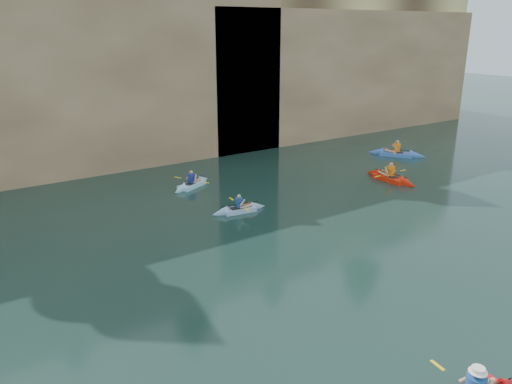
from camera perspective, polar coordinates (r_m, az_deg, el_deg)
cliff at (r=37.49m, az=-23.89°, el=13.42°), size 70.00×16.00×12.00m
cliff_slab_center at (r=30.80m, az=-17.42°, el=12.81°), size 24.00×2.40×11.40m
cliff_slab_east at (r=41.31m, az=10.95°, el=13.42°), size 26.00×2.40×9.84m
sea_cave_east at (r=33.85m, az=-3.39°, el=8.13°), size 5.00×1.00×4.50m
kayaker_ltblue_near at (r=23.34m, az=-1.95°, el=-1.98°), size 2.78×2.14×1.07m
kayaker_red_far at (r=29.07m, az=15.07°, el=1.57°), size 2.54×3.54×1.30m
kayaker_ltblue_mid at (r=27.20m, az=-7.36°, el=0.87°), size 2.97×2.05×1.13m
kayaker_blue_east at (r=34.80m, az=15.76°, el=4.24°), size 2.78×3.54×1.33m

